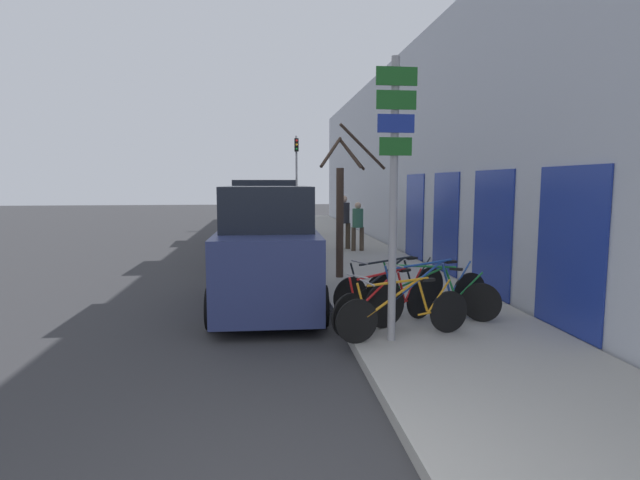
{
  "coord_description": "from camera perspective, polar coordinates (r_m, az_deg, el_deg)",
  "views": [
    {
      "loc": [
        -0.23,
        -3.17,
        2.35
      ],
      "look_at": [
        0.84,
        6.07,
        1.28
      ],
      "focal_mm": 28.0,
      "sensor_mm": 36.0,
      "label": 1
    }
  ],
  "objects": [
    {
      "name": "bicycle_1",
      "position": [
        7.73,
        7.68,
        -7.13
      ],
      "size": [
        1.88,
        1.23,
        0.88
      ],
      "rotation": [
        0.0,
        0.0,
        2.14
      ],
      "color": "black",
      "rests_on": "sidewalk_curb"
    },
    {
      "name": "bicycle_0",
      "position": [
        7.25,
        9.64,
        -8.16
      ],
      "size": [
        2.05,
        0.61,
        0.86
      ],
      "rotation": [
        0.0,
        0.0,
        1.8
      ],
      "color": "black",
      "rests_on": "sidewalk_curb"
    },
    {
      "name": "traffic_light",
      "position": [
        25.04,
        -2.7,
        8.13
      ],
      "size": [
        0.2,
        0.3,
        4.5
      ],
      "color": "#939399",
      "rests_on": "sidewalk_curb"
    },
    {
      "name": "sidewalk_curb",
      "position": [
        17.55,
        2.7,
        -0.88
      ],
      "size": [
        3.2,
        32.0,
        0.15
      ],
      "color": "#9E9B93",
      "rests_on": "ground"
    },
    {
      "name": "street_tree",
      "position": [
        11.56,
        2.56,
        3.9
      ],
      "size": [
        1.76,
        1.97,
        3.55
      ],
      "color": "#3D2D23",
      "rests_on": "sidewalk_curb"
    },
    {
      "name": "ground_plane",
      "position": [
        14.56,
        -5.66,
        -2.75
      ],
      "size": [
        80.0,
        80.0,
        0.0
      ],
      "primitive_type": "plane",
      "color": "#333335"
    },
    {
      "name": "bicycle_4",
      "position": [
        8.81,
        8.26,
        -5.35
      ],
      "size": [
        2.23,
        1.09,
        0.91
      ],
      "rotation": [
        0.0,
        0.0,
        2.02
      ],
      "color": "black",
      "rests_on": "sidewalk_curb"
    },
    {
      "name": "signpost",
      "position": [
        6.87,
        8.43,
        6.02
      ],
      "size": [
        0.56,
        0.13,
        3.86
      ],
      "color": "#939399",
      "rests_on": "sidewalk_curb"
    },
    {
      "name": "building_facade",
      "position": [
        17.72,
        8.46,
        9.34
      ],
      "size": [
        0.23,
        32.0,
        6.5
      ],
      "color": "#B2B7C1",
      "rests_on": "ground"
    },
    {
      "name": "parked_car_1",
      "position": [
        14.58,
        -6.32,
        1.61
      ],
      "size": [
        2.11,
        4.63,
        2.42
      ],
      "rotation": [
        0.0,
        0.0,
        -0.01
      ],
      "color": "#B2B7BC",
      "rests_on": "ground"
    },
    {
      "name": "bicycle_3",
      "position": [
        8.52,
        12.49,
        -5.98
      ],
      "size": [
        1.9,
        1.3,
        0.86
      ],
      "rotation": [
        0.0,
        0.0,
        0.98
      ],
      "color": "black",
      "rests_on": "sidewalk_curb"
    },
    {
      "name": "pedestrian_far",
      "position": [
        16.61,
        2.72,
        2.51
      ],
      "size": [
        0.47,
        0.39,
        1.78
      ],
      "rotation": [
        0.0,
        0.0,
        3.24
      ],
      "color": "#4C3D2D",
      "rests_on": "sidewalk_curb"
    },
    {
      "name": "bicycle_2",
      "position": [
        8.18,
        12.36,
        -6.22
      ],
      "size": [
        2.28,
        0.89,
        0.98
      ],
      "rotation": [
        0.0,
        0.0,
        1.93
      ],
      "color": "black",
      "rests_on": "sidewalk_curb"
    },
    {
      "name": "pedestrian_near",
      "position": [
        16.17,
        4.34,
        1.97
      ],
      "size": [
        0.41,
        0.35,
        1.57
      ],
      "rotation": [
        0.0,
        0.0,
        0.03
      ],
      "color": "#4C3D2D",
      "rests_on": "sidewalk_curb"
    },
    {
      "name": "parked_car_2",
      "position": [
        20.07,
        -6.24,
        2.92
      ],
      "size": [
        2.12,
        4.21,
        2.41
      ],
      "rotation": [
        0.0,
        0.0,
        0.05
      ],
      "color": "gray",
      "rests_on": "ground"
    },
    {
      "name": "parked_car_0",
      "position": [
        9.31,
        -5.99,
        -1.49
      ],
      "size": [
        2.02,
        4.17,
        2.29
      ],
      "rotation": [
        0.0,
        0.0,
        -0.02
      ],
      "color": "navy",
      "rests_on": "ground"
    }
  ]
}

